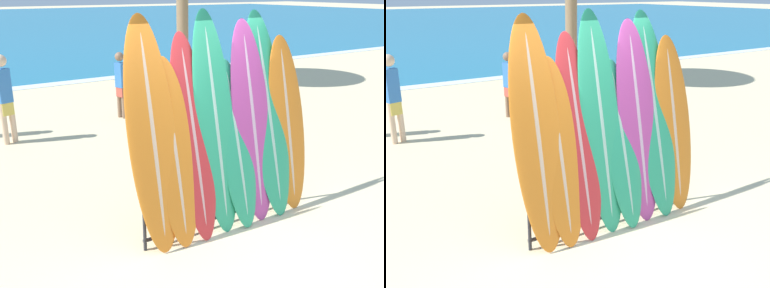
# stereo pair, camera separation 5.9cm
# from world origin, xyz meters

# --- Properties ---
(ground_plane) EXTENTS (160.00, 160.00, 0.00)m
(ground_plane) POSITION_xyz_m (0.00, 0.00, 0.00)
(ground_plane) COLOR beige
(surfboard_rack) EXTENTS (2.38, 0.04, 0.82)m
(surfboard_rack) POSITION_xyz_m (0.30, 0.68, 0.45)
(surfboard_rack) COLOR #28282D
(surfboard_rack) RESTS_ON ground_plane
(surfboard_slot_0) EXTENTS (0.59, 0.57, 2.62)m
(surfboard_slot_0) POSITION_xyz_m (-0.70, 0.74, 1.31)
(surfboard_slot_0) COLOR orange
(surfboard_slot_0) RESTS_ON ground_plane
(surfboard_slot_1) EXTENTS (0.52, 0.58, 2.16)m
(surfboard_slot_1) POSITION_xyz_m (-0.44, 0.71, 1.08)
(surfboard_slot_1) COLOR orange
(surfboard_slot_1) RESTS_ON ground_plane
(surfboard_slot_2) EXTENTS (0.50, 0.67, 2.40)m
(surfboard_slot_2) POSITION_xyz_m (-0.16, 0.75, 1.20)
(surfboard_slot_2) COLOR red
(surfboard_slot_2) RESTS_ON ground_plane
(surfboard_slot_3) EXTENTS (0.55, 0.65, 2.64)m
(surfboard_slot_3) POSITION_xyz_m (0.17, 0.77, 1.32)
(surfboard_slot_3) COLOR #289E70
(surfboard_slot_3) RESTS_ON ground_plane
(surfboard_slot_4) EXTENTS (0.50, 0.67, 2.05)m
(surfboard_slot_4) POSITION_xyz_m (0.45, 0.70, 1.03)
(surfboard_slot_4) COLOR #289E70
(surfboard_slot_4) RESTS_ON ground_plane
(surfboard_slot_5) EXTENTS (0.59, 0.64, 2.52)m
(surfboard_slot_5) POSITION_xyz_m (0.72, 0.75, 1.26)
(surfboard_slot_5) COLOR #B23D8E
(surfboard_slot_5) RESTS_ON ground_plane
(surfboard_slot_6) EXTENTS (0.59, 0.81, 2.61)m
(surfboard_slot_6) POSITION_xyz_m (1.01, 0.78, 1.31)
(surfboard_slot_6) COLOR #289E70
(surfboard_slot_6) RESTS_ON ground_plane
(surfboard_slot_7) EXTENTS (0.59, 0.57, 2.29)m
(surfboard_slot_7) POSITION_xyz_m (1.32, 0.73, 1.15)
(surfboard_slot_7) COLOR orange
(surfboard_slot_7) RESTS_ON ground_plane
(person_near_water) EXTENTS (0.20, 0.25, 1.51)m
(person_near_water) POSITION_xyz_m (1.31, 5.98, 0.83)
(person_near_water) COLOR #846047
(person_near_water) RESTS_ON ground_plane
(person_mid_beach) EXTENTS (0.28, 0.23, 1.71)m
(person_mid_beach) POSITION_xyz_m (-1.28, 5.50, 0.93)
(person_mid_beach) COLOR beige
(person_mid_beach) RESTS_ON ground_plane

